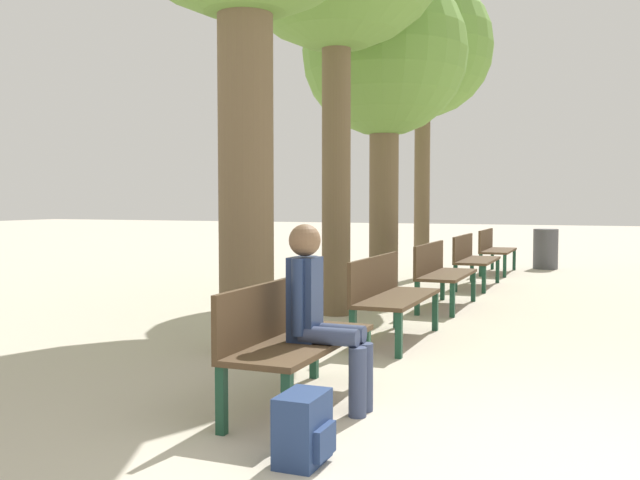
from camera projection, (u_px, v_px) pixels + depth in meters
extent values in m
cube|color=#4C3823|center=(303.00, 343.00, 5.03)|extent=(0.54, 1.60, 0.04)
cube|color=#4C3823|center=(271.00, 310.00, 5.11)|extent=(0.04, 1.60, 0.40)
cube|color=#19422D|center=(287.00, 408.00, 4.25)|extent=(0.06, 0.06, 0.43)
cube|color=#19422D|center=(366.00, 357.00, 5.66)|extent=(0.06, 0.06, 0.43)
cube|color=#19422D|center=(222.00, 400.00, 4.42)|extent=(0.06, 0.06, 0.43)
cube|color=#19422D|center=(314.00, 352.00, 5.82)|extent=(0.06, 0.06, 0.43)
cube|color=#4C3823|center=(398.00, 298.00, 7.32)|extent=(0.54, 1.60, 0.04)
cube|color=#4C3823|center=(375.00, 276.00, 7.40)|extent=(0.04, 1.60, 0.40)
cube|color=#19422D|center=(399.00, 335.00, 6.55)|extent=(0.06, 0.06, 0.43)
cube|color=#19422D|center=(435.00, 311.00, 7.95)|extent=(0.06, 0.06, 0.43)
cube|color=#19422D|center=(353.00, 332.00, 6.72)|extent=(0.06, 0.06, 0.43)
cube|color=#19422D|center=(396.00, 309.00, 8.12)|extent=(0.06, 0.06, 0.43)
cube|color=#4C3823|center=(447.00, 275.00, 9.62)|extent=(0.54, 1.60, 0.04)
cube|color=#4C3823|center=(429.00, 258.00, 9.70)|extent=(0.04, 1.60, 0.40)
cube|color=#19422D|center=(452.00, 300.00, 8.85)|extent=(0.06, 0.06, 0.43)
cube|color=#19422D|center=(473.00, 287.00, 10.25)|extent=(0.06, 0.06, 0.43)
cube|color=#19422D|center=(417.00, 298.00, 9.01)|extent=(0.06, 0.06, 0.43)
cube|color=#19422D|center=(443.00, 285.00, 10.42)|extent=(0.06, 0.06, 0.43)
cube|color=#4C3823|center=(478.00, 260.00, 11.91)|extent=(0.54, 1.60, 0.04)
cube|color=#4C3823|center=(463.00, 247.00, 11.99)|extent=(0.04, 1.60, 0.40)
cube|color=#19422D|center=(484.00, 280.00, 11.14)|extent=(0.06, 0.06, 0.43)
cube|color=#19422D|center=(497.00, 271.00, 12.54)|extent=(0.06, 0.06, 0.43)
cube|color=#19422D|center=(455.00, 278.00, 11.31)|extent=(0.06, 0.06, 0.43)
cube|color=#19422D|center=(472.00, 270.00, 12.71)|extent=(0.06, 0.06, 0.43)
cube|color=#4C3823|center=(498.00, 251.00, 14.21)|extent=(0.54, 1.60, 0.04)
cube|color=#4C3823|center=(486.00, 239.00, 14.29)|extent=(0.04, 1.60, 0.40)
cube|color=#19422D|center=(505.00, 266.00, 13.44)|extent=(0.06, 0.06, 0.43)
cube|color=#19422D|center=(514.00, 260.00, 14.84)|extent=(0.06, 0.06, 0.43)
cube|color=#19422D|center=(481.00, 265.00, 13.60)|extent=(0.06, 0.06, 0.43)
cube|color=#19422D|center=(492.00, 259.00, 15.01)|extent=(0.06, 0.06, 0.43)
cylinder|color=brown|center=(246.00, 152.00, 6.72)|extent=(0.52, 0.52, 3.83)
cylinder|color=brown|center=(336.00, 157.00, 8.97)|extent=(0.36, 0.36, 4.01)
cylinder|color=brown|center=(384.00, 197.00, 10.93)|extent=(0.45, 0.45, 3.00)
sphere|color=olive|center=(385.00, 53.00, 10.81)|extent=(2.52, 2.52, 2.52)
cylinder|color=brown|center=(422.00, 183.00, 13.18)|extent=(0.29, 0.29, 3.56)
sphere|color=olive|center=(423.00, 47.00, 13.04)|extent=(2.55, 2.55, 2.55)
cylinder|color=#384260|center=(329.00, 336.00, 4.84)|extent=(0.42, 0.12, 0.12)
cylinder|color=#384260|center=(358.00, 382.00, 4.78)|extent=(0.12, 0.12, 0.47)
cylinder|color=#384260|center=(336.00, 332.00, 4.98)|extent=(0.42, 0.12, 0.12)
cylinder|color=#384260|center=(364.00, 377.00, 4.92)|extent=(0.12, 0.12, 0.47)
cube|color=navy|center=(305.00, 299.00, 4.98)|extent=(0.19, 0.23, 0.59)
cylinder|color=navy|center=(298.00, 297.00, 4.86)|extent=(0.09, 0.09, 0.53)
cylinder|color=navy|center=(312.00, 293.00, 5.09)|extent=(0.09, 0.09, 0.53)
sphere|color=brown|center=(305.00, 240.00, 4.95)|extent=(0.23, 0.23, 0.23)
cube|color=navy|center=(303.00, 428.00, 3.94)|extent=(0.23, 0.35, 0.39)
cube|color=navy|center=(325.00, 442.00, 3.89)|extent=(0.04, 0.25, 0.17)
cylinder|color=#4C4C51|center=(546.00, 249.00, 15.14)|extent=(0.51, 0.51, 0.85)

